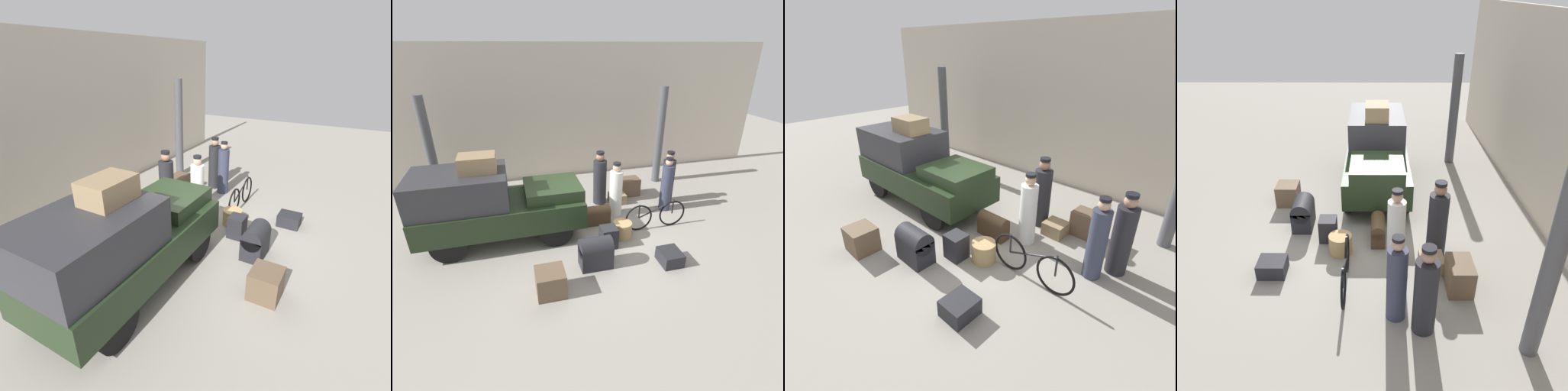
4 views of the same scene
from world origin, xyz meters
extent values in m
plane|color=gray|center=(0.00, 0.00, 0.00)|extent=(30.00, 30.00, 0.00)
cube|color=beige|center=(0.00, 4.08, 2.25)|extent=(16.00, 0.15, 4.50)
cylinder|color=#4C4C51|center=(-3.78, 2.59, 1.62)|extent=(0.27, 0.27, 3.25)
cylinder|color=#4C4C51|center=(3.36, 2.59, 1.62)|extent=(0.27, 0.27, 3.25)
cylinder|color=black|center=(-0.74, 1.02, 0.40)|extent=(0.80, 0.12, 0.80)
cylinder|color=black|center=(-0.74, -0.41, 0.40)|extent=(0.80, 0.12, 0.80)
cylinder|color=black|center=(-3.16, 1.02, 0.40)|extent=(0.80, 0.12, 0.80)
cylinder|color=black|center=(-3.16, -0.41, 0.40)|extent=(0.80, 0.12, 0.80)
cube|color=black|center=(-1.95, 0.30, 0.74)|extent=(3.90, 1.59, 0.63)
cube|color=#2D2D33|center=(-2.83, 0.30, 1.45)|extent=(2.14, 1.46, 0.79)
cube|color=black|center=(-0.68, 0.30, 1.20)|extent=(1.36, 1.24, 0.29)
torus|color=black|center=(2.40, -0.28, 0.37)|extent=(0.74, 0.04, 0.74)
torus|color=black|center=(1.45, -0.28, 0.37)|extent=(0.74, 0.04, 0.74)
cylinder|color=#232328|center=(1.93, -0.28, 0.55)|extent=(0.97, 0.04, 0.40)
cylinder|color=#232328|center=(1.45, -0.28, 0.56)|extent=(0.04, 0.04, 0.38)
cylinder|color=#232328|center=(2.40, -0.28, 0.58)|extent=(0.04, 0.04, 0.42)
cylinder|color=tan|center=(0.93, -0.46, 0.20)|extent=(0.48, 0.48, 0.41)
cylinder|color=white|center=(1.14, 0.67, 0.67)|extent=(0.36, 0.36, 1.33)
sphere|color=tan|center=(1.14, 0.67, 1.44)|extent=(0.22, 0.22, 0.22)
cylinder|color=black|center=(1.14, 0.67, 1.55)|extent=(0.21, 0.21, 0.06)
cylinder|color=#232328|center=(2.94, 1.03, 0.68)|extent=(0.37, 0.37, 1.36)
sphere|color=tan|center=(2.94, 1.03, 1.47)|extent=(0.23, 0.23, 0.23)
cylinder|color=black|center=(2.94, 1.03, 1.59)|extent=(0.22, 0.22, 0.06)
cylinder|color=#232328|center=(0.93, 1.50, 0.68)|extent=(0.40, 0.40, 1.36)
sphere|color=#936B51|center=(0.93, 1.50, 1.48)|extent=(0.25, 0.25, 0.25)
cylinder|color=black|center=(0.93, 1.50, 1.61)|extent=(0.23, 0.23, 0.07)
cylinder|color=#33384C|center=(2.67, 0.60, 0.68)|extent=(0.33, 0.33, 1.37)
sphere|color=tan|center=(2.67, 0.60, 1.47)|extent=(0.21, 0.21, 0.21)
cylinder|color=black|center=(2.67, 0.60, 1.58)|extent=(0.20, 0.20, 0.06)
cube|color=brown|center=(-1.13, -1.94, 0.26)|extent=(0.57, 0.54, 0.53)
cube|color=#4C3823|center=(0.49, 0.32, 0.19)|extent=(0.71, 0.30, 0.39)
cylinder|color=#4C3823|center=(0.49, 0.32, 0.39)|extent=(0.71, 0.30, 0.30)
cube|color=#232328|center=(-0.05, -1.38, 0.25)|extent=(0.70, 0.44, 0.50)
cylinder|color=#232328|center=(-0.05, -1.38, 0.50)|extent=(0.70, 0.44, 0.44)
cube|color=#232328|center=(0.46, -0.76, 0.26)|extent=(0.39, 0.37, 0.52)
cube|color=brown|center=(1.99, 1.78, 0.29)|extent=(0.67, 0.45, 0.57)
cube|color=#232328|center=(1.60, -1.71, 0.15)|extent=(0.47, 0.53, 0.30)
cube|color=#937A56|center=(1.45, 1.34, 0.15)|extent=(0.47, 0.46, 0.30)
cube|color=#937A56|center=(-2.34, 0.30, 2.03)|extent=(0.81, 0.60, 0.39)
camera|label=1|loc=(-5.39, -2.91, 3.86)|focal=28.00mm
camera|label=2|loc=(-1.61, -6.54, 4.43)|focal=28.00mm
camera|label=3|loc=(4.26, -4.03, 3.83)|focal=28.00mm
camera|label=4|loc=(7.32, 0.24, 4.88)|focal=35.00mm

